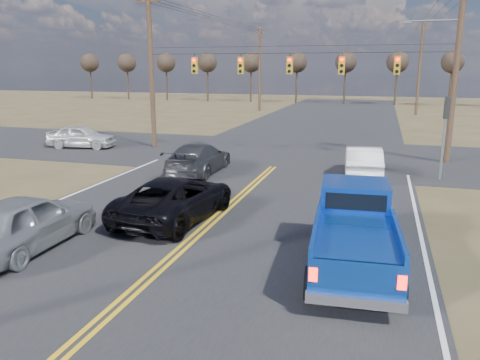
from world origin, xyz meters
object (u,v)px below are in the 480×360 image
(pickup_truck, at_px, (354,232))
(white_car_queue, at_px, (363,162))
(silver_suv, at_px, (25,222))
(dgrey_car_queue, at_px, (199,158))
(cross_car_west, at_px, (81,136))
(black_suv, at_px, (176,198))

(pickup_truck, distance_m, white_car_queue, 10.90)
(silver_suv, height_order, white_car_queue, silver_suv)
(dgrey_car_queue, bearing_deg, silver_suv, 83.65)
(pickup_truck, height_order, white_car_queue, pickup_truck)
(cross_car_west, bearing_deg, pickup_truck, -135.61)
(pickup_truck, relative_size, black_suv, 1.04)
(pickup_truck, distance_m, silver_suv, 9.35)
(pickup_truck, height_order, dgrey_car_queue, pickup_truck)
(silver_suv, distance_m, cross_car_west, 18.24)
(dgrey_car_queue, relative_size, cross_car_west, 1.17)
(silver_suv, relative_size, white_car_queue, 1.05)
(silver_suv, distance_m, white_car_queue, 15.22)
(silver_suv, distance_m, black_suv, 4.88)
(pickup_truck, height_order, black_suv, pickup_truck)
(dgrey_car_queue, bearing_deg, cross_car_west, -25.96)
(black_suv, bearing_deg, cross_car_west, -39.36)
(black_suv, xyz_separation_m, cross_car_west, (-12.21, 11.95, -0.00))
(white_car_queue, height_order, cross_car_west, white_car_queue)
(black_suv, bearing_deg, white_car_queue, -120.20)
(black_suv, bearing_deg, pickup_truck, 163.58)
(white_car_queue, bearing_deg, cross_car_west, -15.73)
(silver_suv, xyz_separation_m, black_suv, (3.04, 3.81, -0.08))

